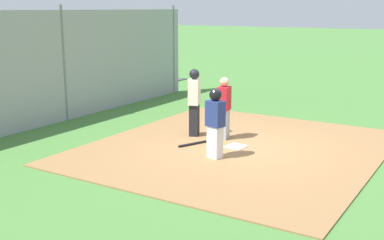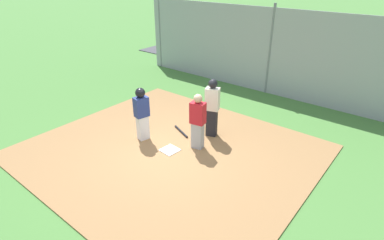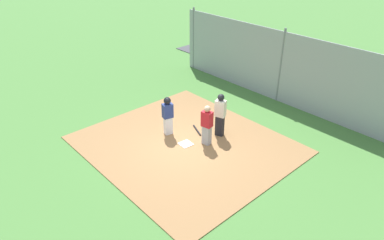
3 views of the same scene
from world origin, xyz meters
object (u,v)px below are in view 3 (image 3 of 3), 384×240
object	(u,v)px
umpire	(220,114)
baseball_bat	(197,130)
home_plate	(186,144)
catcher	(207,125)
runner	(168,114)
parked_car_green	(239,44)
parked_car_white	(331,65)

from	to	relation	value
umpire	baseball_bat	size ratio (longest dim) A/B	2.17
home_plate	catcher	size ratio (longest dim) A/B	0.28
runner	parked_car_green	bearing A→B (deg)	130.05
parked_car_green	parked_car_white	bearing A→B (deg)	10.44
baseball_bat	umpire	bearing A→B (deg)	52.09
baseball_bat	runner	bearing A→B (deg)	-99.18
umpire	baseball_bat	distance (m)	1.26
parked_car_green	catcher	bearing A→B (deg)	-51.69
runner	baseball_bat	size ratio (longest dim) A/B	1.95
baseball_bat	parked_car_white	world-z (taller)	parked_car_white
parked_car_white	parked_car_green	world-z (taller)	same
home_plate	umpire	distance (m)	1.71
catcher	parked_car_green	size ratio (longest dim) A/B	0.36
home_plate	parked_car_white	xyz separation A→B (m)	(-0.13, -10.13, 0.57)
baseball_bat	parked_car_white	size ratio (longest dim) A/B	0.19
catcher	parked_car_white	size ratio (longest dim) A/B	0.37
home_plate	umpire	world-z (taller)	umpire
umpire	parked_car_green	bearing A→B (deg)	-162.93
runner	baseball_bat	distance (m)	1.41
baseball_bat	parked_car_green	xyz separation A→B (m)	(5.25, -8.46, 0.55)
catcher	umpire	distance (m)	0.81
runner	baseball_bat	xyz separation A→B (m)	(-0.61, -0.96, -0.84)
home_plate	parked_car_green	distance (m)	11.01
runner	catcher	bearing A→B (deg)	35.24
umpire	baseball_bat	bearing A→B (deg)	-81.08
home_plate	baseball_bat	size ratio (longest dim) A/B	0.55
baseball_bat	parked_car_green	size ratio (longest dim) A/B	0.19
runner	parked_car_white	size ratio (longest dim) A/B	0.37
umpire	parked_car_green	size ratio (longest dim) A/B	0.40
catcher	parked_car_white	xyz separation A→B (m)	(0.35, -9.53, -0.22)
home_plate	parked_car_white	size ratio (longest dim) A/B	0.10
catcher	parked_car_white	world-z (taller)	catcher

